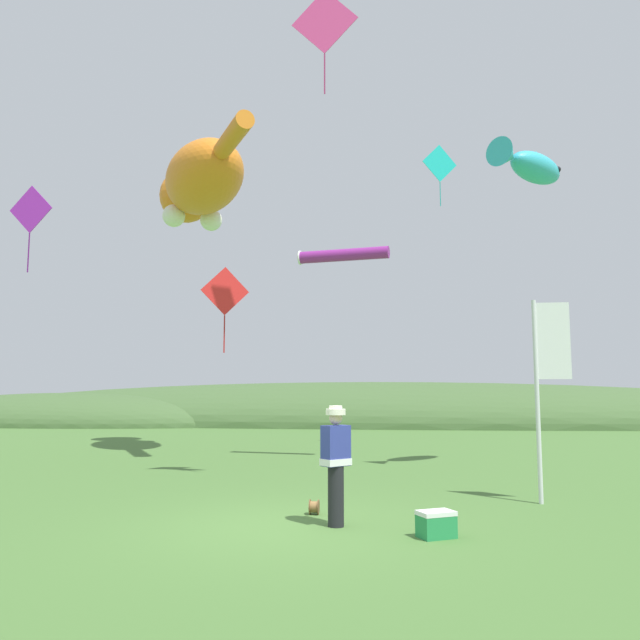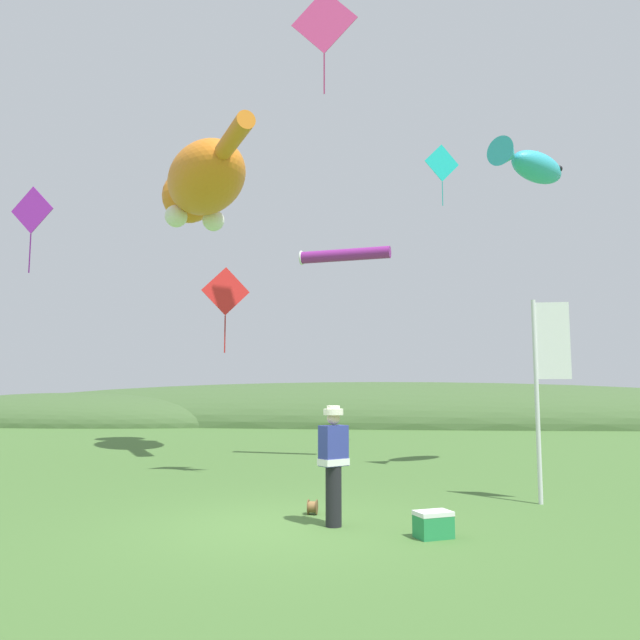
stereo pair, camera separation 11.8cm
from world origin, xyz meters
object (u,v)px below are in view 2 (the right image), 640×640
at_px(kite_diamond_red, 226,292).
at_px(kite_spool, 313,507).
at_px(festival_attendant, 333,461).
at_px(kite_tube_streamer, 344,255).
at_px(kite_diamond_teal, 442,163).
at_px(festival_banner_pole, 545,369).
at_px(kite_diamond_violet, 32,211).
at_px(picnic_cooler, 433,524).
at_px(kite_fish_windsock, 531,164).
at_px(kite_giant_cat, 202,185).
at_px(kite_diamond_pink, 324,22).

bearing_deg(kite_diamond_red, kite_spool, -56.42).
relative_size(festival_attendant, kite_diamond_red, 0.85).
bearing_deg(kite_spool, kite_diamond_red, 123.58).
bearing_deg(kite_tube_streamer, kite_diamond_teal, 52.25).
bearing_deg(festival_banner_pole, kite_diamond_violet, 174.55).
height_order(kite_tube_streamer, kite_diamond_violet, kite_diamond_violet).
relative_size(kite_diamond_teal, kite_diamond_violet, 1.15).
bearing_deg(kite_diamond_violet, kite_diamond_red, 21.49).
bearing_deg(festival_attendant, picnic_cooler, -20.42).
relative_size(festival_banner_pole, kite_diamond_teal, 1.59).
bearing_deg(kite_fish_windsock, kite_giant_cat, 159.11).
bearing_deg(kite_diamond_red, festival_attendant, -57.46).
bearing_deg(kite_diamond_teal, kite_spool, -104.06).
xyz_separation_m(kite_giant_cat, kite_diamond_teal, (8.29, 2.18, 1.16)).
distance_m(festival_attendant, kite_spool, 1.27).
relative_size(picnic_cooler, festival_banner_pole, 0.16).
distance_m(kite_spool, picnic_cooler, 2.33).
relative_size(picnic_cooler, kite_diamond_teal, 0.25).
distance_m(kite_tube_streamer, kite_diamond_teal, 6.72).
relative_size(kite_giant_cat, kite_diamond_pink, 3.25).
relative_size(kite_spool, festival_banner_pole, 0.07).
bearing_deg(kite_diamond_pink, kite_spool, -88.16).
height_order(festival_attendant, kite_diamond_pink, kite_diamond_pink).
height_order(kite_spool, kite_diamond_pink, kite_diamond_pink).
bearing_deg(picnic_cooler, kite_diamond_red, 129.92).
relative_size(kite_giant_cat, kite_diamond_red, 3.68).
distance_m(festival_attendant, kite_diamond_violet, 9.49).
xyz_separation_m(kite_spool, festival_banner_pole, (4.05, 1.46, 2.27)).
relative_size(festival_attendant, picnic_cooler, 3.03).
bearing_deg(kite_spool, picnic_cooler, -36.58).
height_order(festival_attendant, kite_spool, festival_attendant).
relative_size(kite_spool, kite_diamond_red, 0.12).
xyz_separation_m(kite_fish_windsock, kite_diamond_teal, (-1.86, 6.05, 2.38)).
relative_size(festival_attendant, festival_banner_pole, 0.49).
height_order(kite_spool, festival_banner_pole, festival_banner_pole).
bearing_deg(kite_giant_cat, kite_diamond_pink, -55.70).
bearing_deg(kite_tube_streamer, kite_fish_windsock, -20.67).
relative_size(kite_spool, kite_fish_windsock, 0.09).
relative_size(kite_spool, kite_diamond_violet, 0.12).
height_order(kite_spool, kite_tube_streamer, kite_tube_streamer).
bearing_deg(picnic_cooler, kite_diamond_pink, 119.22).
relative_size(festival_banner_pole, kite_fish_windsock, 1.40).
relative_size(kite_giant_cat, kite_fish_windsock, 2.92).
bearing_deg(festival_attendant, kite_spool, 117.22).
xyz_separation_m(kite_spool, kite_fish_windsock, (4.85, 5.88, 7.71)).
xyz_separation_m(kite_diamond_violet, kite_diamond_pink, (6.75, -0.41, 3.75)).
bearing_deg(kite_diamond_teal, picnic_cooler, -94.78).
distance_m(kite_giant_cat, kite_tube_streamer, 6.24).
bearing_deg(picnic_cooler, kite_fish_windsock, 67.74).
xyz_separation_m(kite_fish_windsock, kite_diamond_pink, (-4.92, -3.80, 1.98)).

